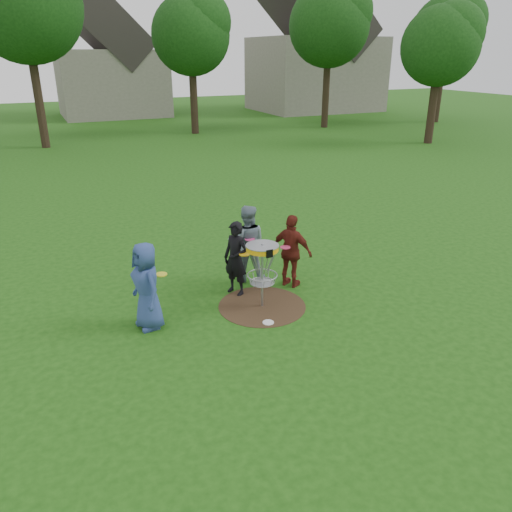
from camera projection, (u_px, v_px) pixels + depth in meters
name	position (u px, v px, depth m)	size (l,w,h in m)	color
ground	(262.00, 306.00, 10.25)	(100.00, 100.00, 0.00)	#19470F
dirt_patch	(262.00, 306.00, 10.25)	(1.80, 1.80, 0.01)	#47331E
player_blue	(147.00, 286.00, 9.19)	(0.83, 0.54, 1.69)	navy
player_black	(236.00, 259.00, 10.51)	(0.59, 0.38, 1.61)	black
player_grey	(247.00, 243.00, 11.13)	(0.86, 0.67, 1.76)	gray
player_maroon	(292.00, 251.00, 10.85)	(0.96, 0.40, 1.64)	maroon
disc_on_grass	(268.00, 323.00, 9.61)	(0.22, 0.22, 0.02)	white
disc_golf_basket	(262.00, 260.00, 9.87)	(0.66, 0.67, 1.38)	#9EA0A5
held_discs	(238.00, 253.00, 10.21)	(2.98, 1.14, 0.11)	yellow
tree_row	(100.00, 23.00, 25.49)	(51.20, 17.42, 9.90)	#38281C
house_row	(137.00, 61.00, 38.37)	(44.50, 10.65, 11.62)	gray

